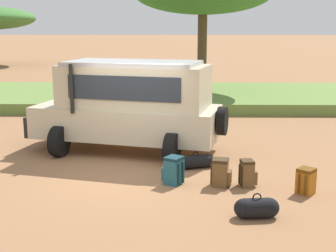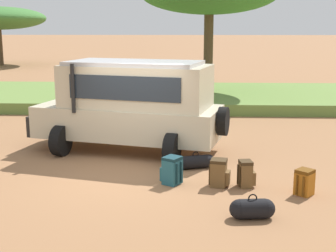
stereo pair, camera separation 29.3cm
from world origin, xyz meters
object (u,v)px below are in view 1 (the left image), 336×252
backpack_beside_front_wheel (221,173)px  backpack_outermost (306,181)px  backpack_near_rear_wheel (173,170)px  backpack_cluster_center (247,174)px  duffel_bag_low_black_case (196,162)px  safari_vehicle (130,104)px  duffel_bag_soft_canvas (257,208)px

backpack_beside_front_wheel → backpack_outermost: backpack_beside_front_wheel is taller
backpack_near_rear_wheel → backpack_cluster_center: bearing=-4.7°
duffel_bag_low_black_case → backpack_cluster_center: bearing=-50.5°
safari_vehicle → backpack_beside_front_wheel: bearing=-51.8°
duffel_bag_low_black_case → backpack_outermost: bearing=-37.8°
backpack_near_rear_wheel → safari_vehicle: bearing=113.8°
backpack_beside_front_wheel → duffel_bag_soft_canvas: backpack_beside_front_wheel is taller
backpack_near_rear_wheel → duffel_bag_soft_canvas: 2.34m
safari_vehicle → duffel_bag_soft_canvas: size_ratio=6.70×
duffel_bag_low_black_case → duffel_bag_soft_canvas: size_ratio=1.13×
backpack_beside_front_wheel → duffel_bag_low_black_case: 1.35m
backpack_near_rear_wheel → backpack_outermost: backpack_near_rear_wheel is taller
backpack_near_rear_wheel → backpack_beside_front_wheel: bearing=-6.4°
backpack_near_rear_wheel → duffel_bag_low_black_case: bearing=65.0°
backpack_outermost → duffel_bag_low_black_case: size_ratio=0.57×
backpack_outermost → duffel_bag_low_black_case: 2.75m
backpack_beside_front_wheel → backpack_outermost: bearing=-14.3°
backpack_outermost → duffel_bag_low_black_case: (-2.17, 1.68, -0.10)m
backpack_cluster_center → backpack_near_rear_wheel: 1.58m
backpack_cluster_center → duffel_bag_low_black_case: 1.65m
backpack_beside_front_wheel → backpack_near_rear_wheel: size_ratio=0.98×
backpack_near_rear_wheel → backpack_outermost: 2.76m
backpack_outermost → duffel_bag_soft_canvas: size_ratio=0.65×
duffel_bag_low_black_case → safari_vehicle: bearing=138.2°
backpack_cluster_center → backpack_near_rear_wheel: size_ratio=0.95×
safari_vehicle → backpack_beside_front_wheel: safari_vehicle is taller
duffel_bag_low_black_case → backpack_near_rear_wheel: bearing=-115.0°
duffel_bag_low_black_case → duffel_bag_soft_canvas: duffel_bag_soft_canvas is taller
backpack_near_rear_wheel → duffel_bag_low_black_case: 1.26m
duffel_bag_soft_canvas → backpack_cluster_center: bearing=87.2°
safari_vehicle → backpack_cluster_center: (2.75, -2.79, -1.02)m
backpack_cluster_center → backpack_outermost: 1.20m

